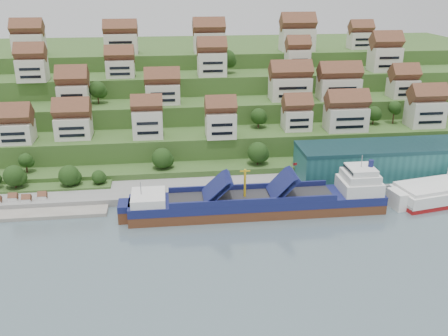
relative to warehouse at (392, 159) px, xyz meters
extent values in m
plane|color=slate|center=(-52.00, -17.00, -7.20)|extent=(300.00, 300.00, 0.00)
cube|color=gray|center=(-32.00, -2.00, -6.10)|extent=(180.00, 14.00, 2.20)
cube|color=gray|center=(-110.00, -5.00, -6.70)|extent=(45.00, 20.00, 1.00)
cube|color=#2D4C1E|center=(-52.00, 69.00, -5.20)|extent=(260.00, 128.00, 4.00)
cube|color=#2D4C1E|center=(-52.00, 74.00, -1.70)|extent=(260.00, 118.00, 11.00)
cube|color=#2D4C1E|center=(-52.00, 82.00, 1.80)|extent=(260.00, 102.00, 18.00)
cube|color=#2D4C1E|center=(-52.00, 90.00, 5.30)|extent=(260.00, 86.00, 25.00)
cube|color=#2D4C1E|center=(-52.00, 99.00, 8.30)|extent=(260.00, 68.00, 31.00)
cube|color=silver|center=(-118.01, 20.70, 7.06)|extent=(10.46, 8.66, 6.51)
cube|color=silver|center=(-100.54, 23.43, 7.33)|extent=(11.39, 8.57, 7.06)
cube|color=silver|center=(-76.23, 20.45, 8.45)|extent=(9.78, 7.03, 9.30)
cube|color=silver|center=(-52.33, 18.01, 8.00)|extent=(9.76, 7.62, 8.40)
cube|color=silver|center=(-25.15, 23.43, 7.33)|extent=(9.41, 7.73, 7.07)
cube|color=silver|center=(-8.50, 20.58, 7.88)|extent=(13.87, 8.26, 8.15)
cube|color=silver|center=(21.07, 21.83, 8.37)|extent=(12.15, 8.31, 9.13)
cube|color=silver|center=(-101.96, 38.54, 14.64)|extent=(10.49, 8.98, 7.67)
cube|color=silver|center=(-70.84, 38.36, 14.36)|extent=(12.12, 7.90, 7.13)
cube|color=silver|center=(-24.10, 38.44, 14.98)|extent=(14.72, 8.36, 8.36)
cube|color=silver|center=(-5.87, 37.24, 14.73)|extent=(15.12, 8.18, 7.86)
cube|color=silver|center=(19.24, 37.11, 14.19)|extent=(10.02, 8.04, 6.77)
cube|color=silver|center=(-117.63, 49.69, 21.84)|extent=(10.31, 7.86, 8.09)
cube|color=silver|center=(-86.42, 53.66, 21.06)|extent=(10.50, 7.30, 6.51)
cube|color=silver|center=(-51.70, 51.85, 22.25)|extent=(10.78, 7.79, 8.91)
cube|color=silver|center=(-17.86, 52.96, 22.46)|extent=(8.91, 7.14, 9.31)
cube|color=silver|center=(18.28, 53.54, 22.55)|extent=(11.59, 8.47, 9.50)
cube|color=silver|center=(-123.35, 72.97, 28.04)|extent=(12.08, 8.03, 8.48)
cube|color=silver|center=(-86.85, 72.60, 27.85)|extent=(13.14, 7.51, 8.10)
cube|color=silver|center=(-50.80, 71.88, 27.86)|extent=(12.72, 8.15, 8.11)
cube|color=silver|center=(-13.05, 72.45, 28.42)|extent=(14.03, 8.73, 9.24)
cube|color=silver|center=(15.94, 75.03, 27.33)|extent=(9.84, 7.05, 7.05)
ellipsoid|color=#214216|center=(-113.83, 10.93, 0.90)|extent=(4.36, 4.36, 4.36)
ellipsoid|color=#214216|center=(-41.36, 9.11, 0.97)|extent=(6.69, 6.69, 6.69)
ellipsoid|color=#214216|center=(-71.99, 9.29, 0.26)|extent=(6.52, 6.52, 6.52)
ellipsoid|color=#214216|center=(4.00, 26.11, 7.78)|extent=(5.26, 5.26, 5.26)
ellipsoid|color=#214216|center=(11.53, 26.11, 9.84)|extent=(4.54, 4.54, 4.54)
ellipsoid|color=#214216|center=(-37.96, 26.66, 8.06)|extent=(5.63, 5.63, 5.63)
ellipsoid|color=#214216|center=(-6.94, 42.83, 16.97)|extent=(4.42, 4.42, 4.42)
ellipsoid|color=#214216|center=(-106.44, 42.38, 14.81)|extent=(5.00, 5.00, 5.00)
ellipsoid|color=#214216|center=(-94.06, 40.97, 15.97)|extent=(5.97, 5.97, 5.97)
ellipsoid|color=#214216|center=(-45.37, 56.21, 23.65)|extent=(6.79, 6.79, 6.79)
ellipsoid|color=#214216|center=(-19.87, 58.94, 22.27)|extent=(4.28, 4.28, 4.28)
ellipsoid|color=#214216|center=(-13.57, 56.97, 21.92)|extent=(4.52, 4.52, 4.52)
ellipsoid|color=#214216|center=(-115.17, 2.00, -0.60)|extent=(6.22, 6.22, 6.22)
ellipsoid|color=#214216|center=(-99.55, 2.00, -1.33)|extent=(6.23, 6.23, 6.23)
ellipsoid|color=#214216|center=(-91.05, 2.00, -2.19)|extent=(4.11, 4.11, 4.11)
cube|color=#236161|center=(0.00, 0.00, 0.00)|extent=(60.00, 15.00, 10.00)
cylinder|color=gray|center=(-34.00, -7.00, -1.00)|extent=(0.16, 0.16, 8.00)
cube|color=maroon|center=(-33.40, -7.00, 2.60)|extent=(1.20, 0.05, 0.80)
cube|color=white|center=(-114.00, -5.50, -5.10)|extent=(2.40, 2.20, 2.20)
cube|color=white|center=(-110.00, -7.00, -5.10)|extent=(2.40, 2.20, 2.20)
cube|color=white|center=(-106.00, -5.50, -5.10)|extent=(2.40, 2.20, 2.20)
cube|color=#5A301B|center=(-46.35, -17.53, -6.20)|extent=(69.94, 11.14, 4.48)
cube|color=navy|center=(-46.35, -17.53, -3.35)|extent=(69.94, 11.25, 2.33)
cube|color=white|center=(-75.92, -17.36, -1.11)|extent=(9.02, 10.26, 2.33)
cube|color=#262628|center=(-48.14, -17.52, -2.18)|extent=(44.84, 9.39, 0.27)
cube|color=navy|center=(-58.00, -17.46, 0.86)|extent=(6.77, 9.93, 6.19)
cube|color=navy|center=(-40.08, -17.56, 0.86)|extent=(6.43, 9.93, 6.55)
cylinder|color=yellow|center=(-49.94, -17.51, 1.76)|extent=(0.63, 0.63, 8.06)
cube|color=white|center=(-17.68, -17.69, -0.48)|extent=(10.81, 10.27, 3.58)
cube|color=white|center=(-17.68, -17.69, 2.39)|extent=(9.01, 9.19, 2.24)
cube|color=white|center=(-17.68, -17.69, 4.27)|extent=(7.21, 8.10, 1.61)
cylinder|color=navy|center=(-15.00, -17.70, 5.97)|extent=(1.44, 1.44, 1.97)
cube|color=maroon|center=(9.63, -16.01, -6.58)|extent=(32.84, 17.14, 2.71)
cube|color=white|center=(9.63, -16.01, -4.28)|extent=(32.86, 17.25, 3.33)
cube|color=white|center=(9.63, -16.01, -2.20)|extent=(31.09, 15.72, 1.25)
camera|label=1|loc=(-70.76, -139.55, 54.35)|focal=40.00mm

